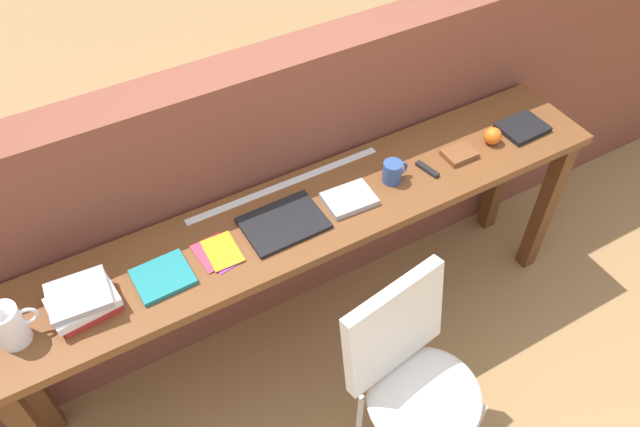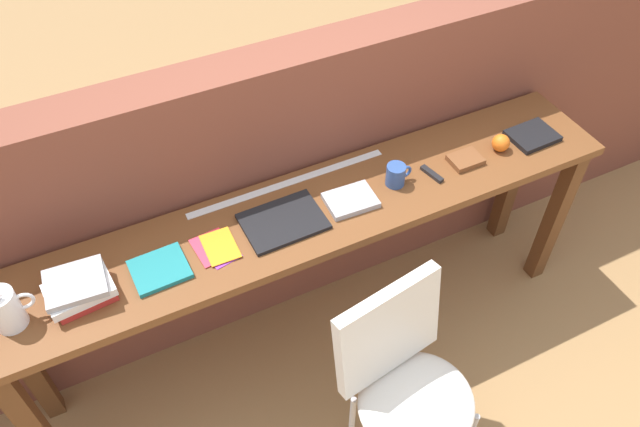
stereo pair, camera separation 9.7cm
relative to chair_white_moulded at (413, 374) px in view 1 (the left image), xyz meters
The scene contains 16 objects.
ground_plane 0.62m from the chair_white_moulded, 102.78° to the left, with size 40.00×40.00×0.00m, color #9E7547.
brick_wall_back 0.97m from the chair_white_moulded, 94.28° to the left, with size 6.00×0.20×1.36m, color brown.
sideboard 0.66m from the chair_white_moulded, 96.63° to the left, with size 2.50×0.44×0.88m.
chair_white_moulded is the anchor object (origin of this frame).
pitcher_white 1.37m from the chair_white_moulded, 153.44° to the left, with size 0.14×0.10×0.18m.
book_stack_leftmost 1.18m from the chair_white_moulded, 148.29° to the left, with size 0.23×0.18×0.09m.
magazine_cycling 0.97m from the chair_white_moulded, 139.54° to the left, with size 0.19×0.17×0.02m, color #19757A.
pamphlet_pile_colourful 0.84m from the chair_white_moulded, 128.46° to the left, with size 0.15×0.18×0.01m.
book_open_centre 0.73m from the chair_white_moulded, 109.05° to the left, with size 0.30×0.22×0.02m, color black.
book_grey_hardcover 0.69m from the chair_white_moulded, 83.39° to the left, with size 0.19×0.14×0.02m, color #9E9EA3.
mug 0.77m from the chair_white_moulded, 65.24° to the left, with size 0.11×0.08×0.09m.
multitool_folded 0.80m from the chair_white_moulded, 53.13° to the left, with size 0.02×0.11×0.02m, color black.
leather_journal_brown 0.91m from the chair_white_moulded, 44.19° to the left, with size 0.13×0.10×0.02m, color brown.
sports_ball_small 1.04m from the chair_white_moulded, 37.08° to the left, with size 0.07×0.07×0.07m, color orange.
book_repair_rightmost 1.17m from the chair_white_moulded, 31.71° to the left, with size 0.20×0.16×0.02m, color black.
ruler_metal_back_edge 0.87m from the chair_white_moulded, 97.54° to the left, with size 0.83×0.03×0.00m, color silver.
Camera 1 is at (-0.79, -1.13, 2.59)m, focal length 35.00 mm.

